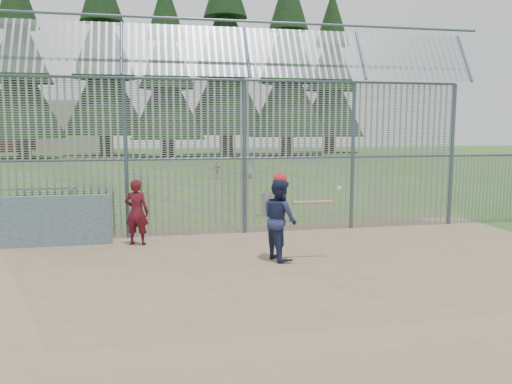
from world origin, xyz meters
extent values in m
plane|color=#2D511E|center=(0.00, 0.00, 0.00)|extent=(120.00, 120.00, 0.00)
cube|color=#756047|center=(0.00, -0.50, 0.01)|extent=(14.00, 10.00, 0.02)
cube|color=#38566B|center=(-4.60, 2.90, 0.62)|extent=(2.50, 0.12, 1.20)
imported|color=#21274F|center=(0.25, 0.71, 0.88)|extent=(0.85, 0.98, 1.72)
imported|color=maroon|center=(-2.75, 2.68, 0.81)|extent=(0.66, 0.53, 1.57)
imported|color=slate|center=(2.69, 17.85, 0.83)|extent=(0.82, 0.54, 1.66)
imported|color=slate|center=(1.03, 17.93, 0.47)|extent=(0.59, 0.47, 0.94)
sphere|color=red|center=(0.25, 0.71, 1.72)|extent=(0.28, 0.28, 0.28)
cylinder|color=#AA7F4C|center=(0.95, 0.56, 1.24)|extent=(0.85, 0.08, 0.07)
sphere|color=#AA7F4C|center=(0.52, 0.56, 1.24)|extent=(0.09, 0.09, 0.09)
sphere|color=white|center=(1.45, 0.44, 1.54)|extent=(0.09, 0.09, 0.09)
cylinder|color=gray|center=(1.17, 5.90, 0.35)|extent=(0.52, 0.52, 0.70)
cylinder|color=#9EA0A5|center=(1.17, 5.90, 0.72)|extent=(0.56, 0.56, 0.05)
sphere|color=#9EA0A5|center=(1.17, 5.90, 0.77)|extent=(0.10, 0.10, 0.10)
cube|color=slate|center=(-6.54, 8.28, 0.20)|extent=(3.00, 0.25, 0.05)
cube|color=gray|center=(-6.54, 8.63, 0.45)|extent=(3.00, 0.25, 0.05)
cube|color=gray|center=(-6.54, 8.98, 0.70)|extent=(3.00, 0.25, 0.05)
cube|color=gray|center=(-5.14, 8.63, 0.35)|extent=(0.06, 0.90, 0.70)
cylinder|color=#47566B|center=(-3.00, 3.50, 2.00)|extent=(0.10, 0.10, 4.00)
cylinder|color=#47566B|center=(0.00, 3.50, 2.00)|extent=(0.10, 0.10, 4.00)
cylinder|color=#47566B|center=(3.00, 3.50, 2.00)|extent=(0.10, 0.10, 4.00)
cylinder|color=#47566B|center=(6.00, 3.50, 2.00)|extent=(0.10, 0.10, 4.00)
cylinder|color=#47566B|center=(0.00, 3.50, 4.00)|extent=(12.00, 0.07, 0.07)
cylinder|color=#47566B|center=(0.00, 3.50, 2.00)|extent=(12.00, 0.06, 0.06)
cube|color=gray|center=(0.00, 3.50, 2.00)|extent=(12.00, 0.02, 4.00)
cube|color=gray|center=(0.00, 3.12, 4.65)|extent=(12.00, 0.77, 1.31)
cylinder|color=#47566B|center=(6.00, 3.50, 1.00)|extent=(0.08, 0.08, 2.00)
cylinder|color=#332319|center=(-14.00, 40.00, 1.53)|extent=(1.19, 1.19, 3.06)
cone|color=black|center=(-14.00, 40.00, 10.20)|extent=(7.48, 7.48, 13.94)
cylinder|color=#332319|center=(-7.00, 43.00, 1.71)|extent=(1.33, 1.33, 3.42)
cone|color=black|center=(-7.00, 43.00, 11.40)|extent=(8.36, 8.36, 15.58)
cylinder|color=#332319|center=(-1.00, 39.00, 1.44)|extent=(1.12, 1.12, 2.88)
cone|color=black|center=(-1.00, 39.00, 9.60)|extent=(7.04, 7.04, 13.12)
cylinder|color=#332319|center=(5.00, 42.00, 1.80)|extent=(1.40, 1.40, 3.60)
cone|color=black|center=(5.00, 42.00, 12.00)|extent=(8.80, 8.80, 16.40)
cylinder|color=#332319|center=(11.00, 40.00, 1.62)|extent=(1.26, 1.26, 3.24)
cone|color=black|center=(11.00, 40.00, 10.80)|extent=(7.92, 7.92, 14.76)
cylinder|color=#332319|center=(17.00, 44.00, 1.53)|extent=(1.19, 1.19, 3.06)
cone|color=black|center=(17.00, 44.00, 10.20)|extent=(7.48, 7.48, 13.94)
cube|color=#B2A58C|center=(-12.00, 58.00, 3.00)|extent=(8.00, 7.00, 6.00)
camera|label=1|loc=(-2.30, -9.30, 2.80)|focal=35.00mm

